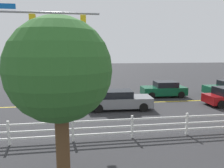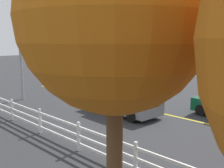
# 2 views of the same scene
# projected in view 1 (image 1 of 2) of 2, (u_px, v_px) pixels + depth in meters

# --- Properties ---
(ground_plane) EXTENTS (120.00, 120.00, 0.00)m
(ground_plane) POSITION_uv_depth(u_px,v_px,m) (94.00, 104.00, 16.58)
(ground_plane) COLOR #2D2D30
(lane_center_stripe) EXTENTS (28.00, 0.16, 0.01)m
(lane_center_stripe) POSITION_uv_depth(u_px,v_px,m) (141.00, 103.00, 17.14)
(lane_center_stripe) COLOR gold
(lane_center_stripe) RESTS_ON ground_plane
(signal_assembly) EXTENTS (6.12, 0.38, 6.83)m
(signal_assembly) POSITION_uv_depth(u_px,v_px,m) (25.00, 42.00, 11.39)
(signal_assembly) COLOR gray
(signal_assembly) RESTS_ON ground_plane
(car_0) EXTENTS (4.80, 2.05, 1.43)m
(car_0) POSITION_uv_depth(u_px,v_px,m) (119.00, 100.00, 15.10)
(car_0) COLOR slate
(car_0) RESTS_ON ground_plane
(car_2) EXTENTS (4.14, 2.12, 1.33)m
(car_2) POSITION_uv_depth(u_px,v_px,m) (56.00, 93.00, 17.81)
(car_2) COLOR black
(car_2) RESTS_ON ground_plane
(car_3) EXTENTS (4.17, 2.01, 1.46)m
(car_3) POSITION_uv_depth(u_px,v_px,m) (164.00, 89.00, 19.36)
(car_3) COLOR #0C4C2D
(car_3) RESTS_ON ground_plane
(white_rail_fence) EXTENTS (26.10, 0.10, 1.15)m
(white_rail_fence) POSITION_uv_depth(u_px,v_px,m) (160.00, 125.00, 10.23)
(white_rail_fence) COLOR white
(white_rail_fence) RESTS_ON ground_plane
(tree_0) EXTENTS (3.11, 3.11, 5.27)m
(tree_0) POSITION_uv_depth(u_px,v_px,m) (60.00, 71.00, 5.93)
(tree_0) COLOR brown
(tree_0) RESTS_ON ground_plane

